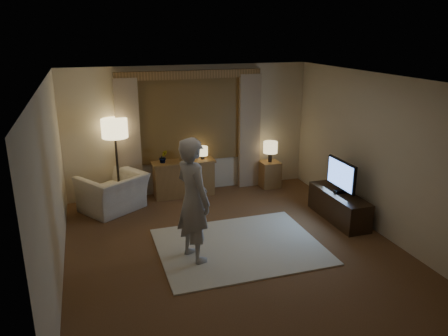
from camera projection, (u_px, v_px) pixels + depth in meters
name	position (u px, v px, depth m)	size (l,w,h in m)	color
room	(224.00, 158.00, 6.82)	(5.04, 5.54, 2.64)	brown
rug	(239.00, 246.00, 6.84)	(2.50, 2.00, 0.02)	beige
sideboard	(184.00, 179.00, 8.87)	(1.20, 0.40, 0.70)	brown
picture_frame	(183.00, 158.00, 8.73)	(0.16, 0.02, 0.20)	brown
plant	(163.00, 157.00, 8.60)	(0.17, 0.13, 0.30)	#999999
table_lamp_sideboard	(202.00, 152.00, 8.82)	(0.22, 0.22, 0.30)	black
floor_lamp	(115.00, 133.00, 8.17)	(0.49, 0.49, 1.67)	black
armchair	(113.00, 193.00, 8.13)	(1.08, 0.94, 0.70)	beige
side_table	(269.00, 174.00, 9.39)	(0.40, 0.40, 0.56)	brown
table_lamp_side	(270.00, 148.00, 9.21)	(0.30, 0.30, 0.44)	black
tv_stand	(339.00, 206.00, 7.77)	(0.45, 1.40, 0.50)	black
tv	(341.00, 175.00, 7.60)	(0.20, 0.83, 0.60)	black
person	(193.00, 200.00, 6.21)	(0.67, 0.44, 1.84)	#AFA8A1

